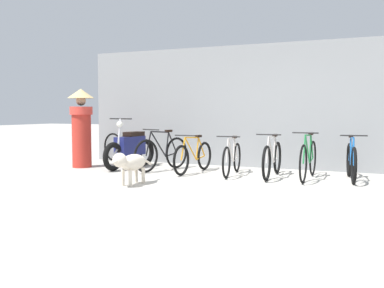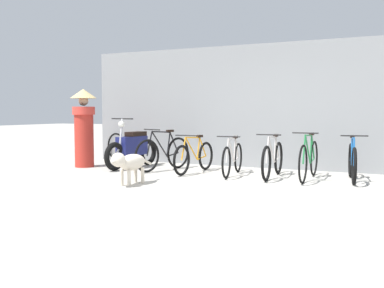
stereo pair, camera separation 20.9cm
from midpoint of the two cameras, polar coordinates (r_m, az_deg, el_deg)
ground_plane at (r=7.35m, az=2.81°, el=-5.78°), size 60.00×60.00×0.00m
shop_wall_back at (r=10.21m, az=9.20°, el=4.76°), size 9.09×0.20×2.77m
bicycle_0 at (r=9.66m, az=-4.45°, el=-1.19°), size 0.55×1.60×0.90m
bicycle_1 at (r=9.29m, az=-0.46°, el=-1.65°), size 0.46×1.63×0.80m
bicycle_2 at (r=8.98m, az=4.45°, el=-1.83°), size 0.46×1.60×0.80m
bicycle_3 at (r=8.78m, az=9.49°, el=-1.91°), size 0.46×1.72×0.85m
bicycle_4 at (r=8.66m, az=13.89°, el=-1.89°), size 0.46×1.78×0.90m
bicycle_5 at (r=8.73m, az=18.94°, el=-2.11°), size 0.46×1.62×0.86m
motorcycle at (r=10.15m, az=-8.45°, el=-0.55°), size 0.58×1.83×1.12m
stray_dog at (r=7.78m, az=-8.58°, el=-2.38°), size 0.32×1.14×0.59m
person_in_robes at (r=10.49m, az=-14.42°, el=2.42°), size 0.84×0.84×1.78m
spare_tire_right at (r=11.69m, az=-10.48°, el=-0.37°), size 0.70×0.25×0.72m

